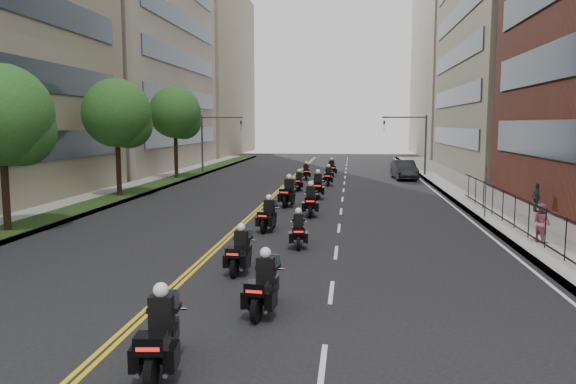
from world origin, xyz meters
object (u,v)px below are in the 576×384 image
motorcycle_1 (264,288)px  motorcycle_10 (306,173)px  motorcycle_4 (268,217)px  motorcycle_9 (328,177)px  motorcycle_7 (318,187)px  motorcycle_3 (298,232)px  parked_sedan (404,170)px  motorcycle_11 (332,169)px  motorcycle_2 (240,253)px  motorcycle_6 (288,194)px  motorcycle_0 (160,338)px  motorcycle_5 (311,202)px  pedestrian_b (542,223)px  pedestrian_c (536,198)px  motorcycle_8 (299,182)px

motorcycle_1 → motorcycle_10: (-1.68, 34.29, -0.04)m
motorcycle_4 → motorcycle_9: motorcycle_9 is taller
motorcycle_7 → motorcycle_9: 7.76m
motorcycle_3 → parked_sedan: (6.61, 27.92, 0.22)m
motorcycle_4 → motorcycle_11: motorcycle_11 is taller
motorcycle_2 → motorcycle_6: size_ratio=0.85×
motorcycle_0 → motorcycle_10: 37.93m
motorcycle_7 → motorcycle_10: motorcycle_7 is taller
motorcycle_4 → parked_sedan: size_ratio=0.44×
motorcycle_5 → motorcycle_10: motorcycle_5 is taller
motorcycle_5 → parked_sedan: 21.48m
pedestrian_b → pedestrian_c: (2.30, 7.99, -0.01)m
motorcycle_3 → motorcycle_11: (0.27, 30.03, 0.07)m
motorcycle_7 → pedestrian_b: 16.36m
motorcycle_5 → motorcycle_8: motorcycle_5 is taller
motorcycle_3 → motorcycle_1: bearing=-96.5°
motorcycle_7 → motorcycle_9: (0.36, 7.76, -0.08)m
motorcycle_6 → pedestrian_b: size_ratio=1.64×
motorcycle_10 → motorcycle_3: bearing=-93.2°
motorcycle_4 → pedestrian_b: size_ratio=1.43×
motorcycle_6 → motorcycle_2: bearing=-82.4°
motorcycle_6 → pedestrian_c: (13.40, -1.58, 0.17)m
motorcycle_0 → motorcycle_9: bearing=80.3°
pedestrian_b → pedestrian_c: 8.32m
motorcycle_1 → motorcycle_11: size_ratio=0.98×
motorcycle_2 → parked_sedan: size_ratio=0.43×
motorcycle_10 → motorcycle_2: bearing=-96.6°
motorcycle_9 → motorcycle_7: bearing=-91.7°
motorcycle_9 → motorcycle_10: motorcycle_9 is taller
motorcycle_3 → motorcycle_8: bearing=89.7°
motorcycle_6 → motorcycle_9: motorcycle_6 is taller
motorcycle_0 → pedestrian_c: size_ratio=1.57×
motorcycle_1 → pedestrian_c: (11.94, 17.04, 0.25)m
motorcycle_8 → pedestrian_c: size_ratio=1.39×
pedestrian_c → pedestrian_b: bearing=158.1°
pedestrian_c → motorcycle_4: bearing=108.3°
motorcycle_9 → motorcycle_4: bearing=-94.8°
motorcycle_4 → motorcycle_6: size_ratio=0.87×
motorcycle_0 → motorcycle_1: 3.92m
motorcycle_3 → parked_sedan: 28.69m
motorcycle_5 → motorcycle_7: size_ratio=0.98×
motorcycle_5 → motorcycle_11: size_ratio=1.07×
motorcycle_6 → parked_sedan: size_ratio=0.51×
motorcycle_4 → motorcycle_10: bearing=97.9°
parked_sedan → pedestrian_b: bearing=-88.3°
motorcycle_1 → motorcycle_5: 15.32m
motorcycle_4 → motorcycle_6: 7.63m
motorcycle_0 → motorcycle_8: motorcycle_0 is taller
motorcycle_6 → pedestrian_c: bearing=0.5°
motorcycle_1 → motorcycle_8: bearing=99.9°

